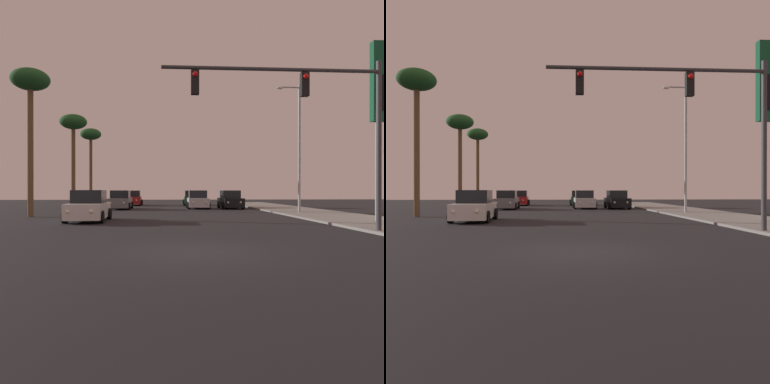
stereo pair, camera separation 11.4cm
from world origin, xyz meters
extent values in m
plane|color=black|center=(0.00, 0.00, 0.00)|extent=(120.00, 120.00, 0.00)
cube|color=gray|center=(9.50, 10.00, 0.06)|extent=(5.00, 60.00, 0.12)
cube|color=slate|center=(-5.02, 23.70, 0.58)|extent=(1.83, 4.21, 0.80)
cube|color=black|center=(-5.02, 23.85, 1.33)|extent=(1.61, 2.01, 0.70)
cylinder|color=black|center=(-5.92, 22.39, 0.32)|extent=(0.24, 0.64, 0.64)
cylinder|color=black|center=(-4.12, 22.39, 0.32)|extent=(0.24, 0.64, 0.64)
cylinder|color=black|center=(-5.92, 25.00, 0.32)|extent=(0.24, 0.64, 0.64)
cylinder|color=black|center=(-4.12, 25.00, 0.32)|extent=(0.24, 0.64, 0.64)
sphere|color=#F2EACC|center=(-5.58, 21.58, 0.63)|extent=(0.18, 0.18, 0.18)
sphere|color=#F2EACC|center=(-4.47, 21.58, 0.63)|extent=(0.18, 0.18, 0.18)
cube|color=#195933|center=(2.02, 32.70, 0.58)|extent=(1.95, 4.26, 0.80)
cube|color=black|center=(2.02, 32.85, 1.33)|extent=(1.67, 2.06, 0.70)
cylinder|color=black|center=(1.12, 31.40, 0.32)|extent=(0.24, 0.64, 0.64)
cylinder|color=black|center=(2.92, 31.40, 0.32)|extent=(0.24, 0.64, 0.64)
cylinder|color=black|center=(1.12, 34.00, 0.32)|extent=(0.24, 0.64, 0.64)
cylinder|color=black|center=(2.92, 34.00, 0.32)|extent=(0.24, 0.64, 0.64)
sphere|color=#F2EACC|center=(1.46, 30.58, 0.63)|extent=(0.18, 0.18, 0.18)
sphere|color=#F2EACC|center=(2.58, 30.58, 0.63)|extent=(0.18, 0.18, 0.18)
cube|color=silver|center=(-5.05, 10.37, 0.58)|extent=(1.91, 4.24, 0.80)
cube|color=black|center=(-5.05, 10.52, 1.33)|extent=(1.65, 2.04, 0.70)
cylinder|color=black|center=(-5.95, 9.07, 0.32)|extent=(0.24, 0.64, 0.64)
cylinder|color=black|center=(-4.15, 9.07, 0.32)|extent=(0.24, 0.64, 0.64)
cylinder|color=black|center=(-5.95, 11.67, 0.32)|extent=(0.24, 0.64, 0.64)
cylinder|color=black|center=(-4.15, 11.67, 0.32)|extent=(0.24, 0.64, 0.64)
sphere|color=#F2EACC|center=(-5.61, 8.25, 0.63)|extent=(0.18, 0.18, 0.18)
sphere|color=#F2EACC|center=(-4.49, 8.25, 0.63)|extent=(0.18, 0.18, 0.18)
cube|color=black|center=(5.02, 24.19, 0.58)|extent=(1.90, 4.24, 0.80)
cube|color=black|center=(5.02, 24.34, 1.33)|extent=(1.65, 2.04, 0.70)
cylinder|color=black|center=(4.12, 22.89, 0.32)|extent=(0.24, 0.64, 0.64)
cylinder|color=black|center=(5.92, 22.89, 0.32)|extent=(0.24, 0.64, 0.64)
cylinder|color=black|center=(4.12, 25.50, 0.32)|extent=(0.24, 0.64, 0.64)
cylinder|color=black|center=(5.92, 25.50, 0.32)|extent=(0.24, 0.64, 0.64)
sphere|color=#F2EACC|center=(4.46, 22.07, 0.63)|extent=(0.18, 0.18, 0.18)
sphere|color=#F2EACC|center=(5.57, 22.07, 0.63)|extent=(0.18, 0.18, 0.18)
cube|color=#B7B7BC|center=(2.00, 24.40, 0.58)|extent=(1.84, 4.22, 0.80)
cube|color=black|center=(2.00, 24.55, 1.33)|extent=(1.62, 2.02, 0.70)
cylinder|color=black|center=(1.10, 23.10, 0.32)|extent=(0.24, 0.64, 0.64)
cylinder|color=black|center=(2.90, 23.10, 0.32)|extent=(0.24, 0.64, 0.64)
cylinder|color=black|center=(1.10, 25.71, 0.32)|extent=(0.24, 0.64, 0.64)
cylinder|color=black|center=(2.90, 25.71, 0.32)|extent=(0.24, 0.64, 0.64)
sphere|color=#F2EACC|center=(1.44, 22.28, 0.63)|extent=(0.18, 0.18, 0.18)
sphere|color=#F2EACC|center=(2.56, 22.28, 0.63)|extent=(0.18, 0.18, 0.18)
cube|color=maroon|center=(-4.70, 32.47, 0.58)|extent=(1.96, 4.27, 0.80)
cube|color=black|center=(-4.70, 32.62, 1.33)|extent=(1.67, 2.06, 0.70)
cylinder|color=black|center=(-5.60, 31.17, 0.32)|extent=(0.24, 0.64, 0.64)
cylinder|color=black|center=(-3.80, 31.17, 0.32)|extent=(0.24, 0.64, 0.64)
cylinder|color=black|center=(-5.60, 33.78, 0.32)|extent=(0.24, 0.64, 0.64)
cylinder|color=black|center=(-3.80, 33.78, 0.32)|extent=(0.24, 0.64, 0.64)
sphere|color=#F2EACC|center=(-5.26, 30.35, 0.63)|extent=(0.18, 0.18, 0.18)
sphere|color=#F2EACC|center=(-4.14, 30.35, 0.63)|extent=(0.18, 0.18, 0.18)
cylinder|color=#38383D|center=(7.30, 3.76, 3.37)|extent=(0.20, 0.20, 6.50)
cylinder|color=#38383D|center=(3.14, 3.76, 6.22)|extent=(8.34, 0.14, 0.14)
cube|color=black|center=(4.39, 3.76, 5.67)|extent=(0.30, 0.24, 0.90)
sphere|color=red|center=(4.39, 3.62, 5.94)|extent=(0.20, 0.20, 0.20)
cube|color=black|center=(0.22, 3.76, 5.67)|extent=(0.30, 0.24, 0.90)
sphere|color=red|center=(0.22, 3.62, 5.94)|extent=(0.20, 0.20, 0.20)
cylinder|color=#99999E|center=(8.54, 15.86, 4.62)|extent=(0.18, 0.18, 9.00)
cylinder|color=#99999E|center=(7.84, 15.86, 8.97)|extent=(1.40, 0.10, 0.10)
ellipsoid|color=silver|center=(7.14, 15.86, 8.92)|extent=(0.50, 0.24, 0.20)
cylinder|color=#99999E|center=(9.71, 8.00, 2.62)|extent=(0.20, 0.20, 5.00)
cylinder|color=brown|center=(-9.70, 34.00, 3.88)|extent=(0.36, 0.36, 7.76)
ellipsoid|color=#1E5123|center=(-9.70, 34.00, 8.24)|extent=(2.40, 2.40, 1.32)
cylinder|color=brown|center=(-9.40, 14.00, 4.08)|extent=(0.36, 0.36, 8.16)
ellipsoid|color=#1E5123|center=(-9.40, 14.00, 8.64)|extent=(2.40, 2.40, 1.32)
cylinder|color=brown|center=(-9.22, 24.00, 3.68)|extent=(0.36, 0.36, 7.35)
ellipsoid|color=#1E5123|center=(-9.22, 24.00, 7.83)|extent=(2.40, 2.40, 1.32)
camera|label=1|loc=(-0.80, -10.09, 1.64)|focal=35.00mm
camera|label=2|loc=(-0.69, -10.10, 1.64)|focal=35.00mm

